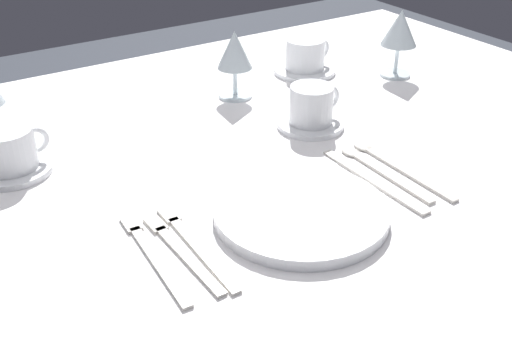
# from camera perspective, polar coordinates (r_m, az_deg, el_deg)

# --- Properties ---
(dining_table) EXTENTS (1.80, 1.11, 0.74)m
(dining_table) POSITION_cam_1_polar(r_m,az_deg,el_deg) (1.09, -4.07, -2.80)
(dining_table) COLOR white
(dining_table) RESTS_ON ground
(dinner_plate) EXTENTS (0.25, 0.25, 0.02)m
(dinner_plate) POSITION_cam_1_polar(r_m,az_deg,el_deg) (0.89, 4.17, -3.82)
(dinner_plate) COLOR white
(dinner_plate) RESTS_ON dining_table
(fork_outer) EXTENTS (0.02, 0.22, 0.00)m
(fork_outer) POSITION_cam_1_polar(r_m,az_deg,el_deg) (0.85, -5.81, -6.66)
(fork_outer) COLOR beige
(fork_outer) RESTS_ON dining_table
(fork_inner) EXTENTS (0.02, 0.20, 0.00)m
(fork_inner) POSITION_cam_1_polar(r_m,az_deg,el_deg) (0.84, -7.10, -7.24)
(fork_inner) COLOR beige
(fork_inner) RESTS_ON dining_table
(fork_salad) EXTENTS (0.03, 0.22, 0.00)m
(fork_salad) POSITION_cam_1_polar(r_m,az_deg,el_deg) (0.83, -9.62, -7.59)
(fork_salad) COLOR beige
(fork_salad) RESTS_ON dining_table
(dinner_knife) EXTENTS (0.02, 0.23, 0.00)m
(dinner_knife) POSITION_cam_1_polar(r_m,az_deg,el_deg) (0.99, 10.92, -1.01)
(dinner_knife) COLOR beige
(dinner_knife) RESTS_ON dining_table
(spoon_soup) EXTENTS (0.03, 0.21, 0.01)m
(spoon_soup) POSITION_cam_1_polar(r_m,az_deg,el_deg) (1.04, 10.84, 0.36)
(spoon_soup) COLOR beige
(spoon_soup) RESTS_ON dining_table
(spoon_dessert) EXTENTS (0.03, 0.23, 0.01)m
(spoon_dessert) POSITION_cam_1_polar(r_m,az_deg,el_deg) (1.05, 12.27, 0.73)
(spoon_dessert) COLOR beige
(spoon_dessert) RESTS_ON dining_table
(saucer_left) EXTENTS (0.13, 0.13, 0.01)m
(saucer_left) POSITION_cam_1_polar(r_m,az_deg,el_deg) (1.16, 5.04, 4.27)
(saucer_left) COLOR white
(saucer_left) RESTS_ON dining_table
(coffee_cup_left) EXTENTS (0.10, 0.08, 0.07)m
(coffee_cup_left) POSITION_cam_1_polar(r_m,az_deg,el_deg) (1.15, 5.20, 6.11)
(coffee_cup_left) COLOR white
(coffee_cup_left) RESTS_ON saucer_left
(saucer_right) EXTENTS (0.14, 0.14, 0.01)m
(saucer_right) POSITION_cam_1_polar(r_m,az_deg,el_deg) (1.42, 4.50, 9.21)
(saucer_right) COLOR white
(saucer_right) RESTS_ON dining_table
(coffee_cup_right) EXTENTS (0.11, 0.09, 0.07)m
(coffee_cup_right) POSITION_cam_1_polar(r_m,az_deg,el_deg) (1.41, 4.61, 10.69)
(coffee_cup_right) COLOR white
(coffee_cup_right) RESTS_ON saucer_right
(saucer_far) EXTENTS (0.13, 0.13, 0.01)m
(saucer_far) POSITION_cam_1_polar(r_m,az_deg,el_deg) (1.08, -21.53, 0.09)
(saucer_far) COLOR white
(saucer_far) RESTS_ON dining_table
(coffee_cup_far) EXTENTS (0.11, 0.09, 0.07)m
(coffee_cup_far) POSITION_cam_1_polar(r_m,az_deg,el_deg) (1.06, -21.83, 1.91)
(coffee_cup_far) COLOR white
(coffee_cup_far) RESTS_ON saucer_far
(wine_glass_centre) EXTENTS (0.08, 0.08, 0.15)m
(wine_glass_centre) POSITION_cam_1_polar(r_m,az_deg,el_deg) (1.41, 13.14, 12.45)
(wine_glass_centre) COLOR silver
(wine_glass_centre) RESTS_ON dining_table
(wine_glass_right) EXTENTS (0.07, 0.07, 0.14)m
(wine_glass_right) POSITION_cam_1_polar(r_m,az_deg,el_deg) (1.26, -1.98, 10.77)
(wine_glass_right) COLOR silver
(wine_glass_right) RESTS_ON dining_table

